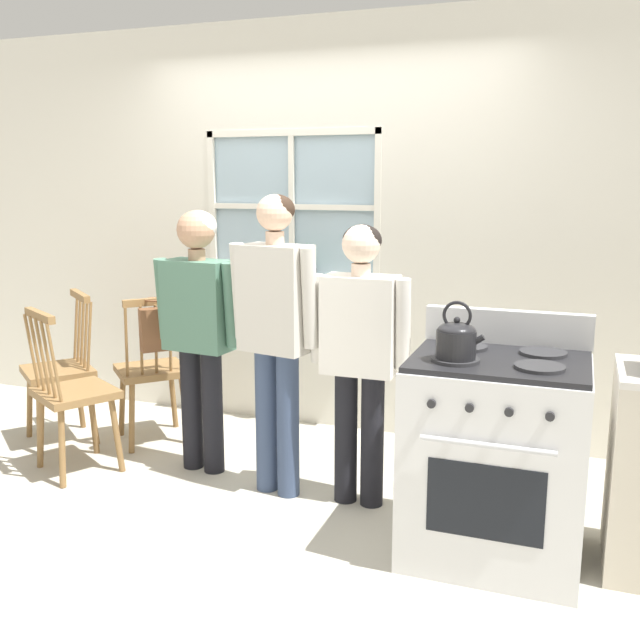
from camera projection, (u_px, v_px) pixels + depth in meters
name	position (u px, v px, depth m)	size (l,w,h in m)	color
ground_plane	(240.00, 509.00, 3.70)	(16.00, 16.00, 0.00)	#B2AD9E
wall_back	(331.00, 231.00, 4.72)	(6.40, 0.16, 2.70)	silver
chair_by_window	(152.00, 372.00, 4.58)	(0.58, 0.58, 0.97)	olive
chair_near_wall	(72.00, 395.00, 4.10)	(0.56, 0.56, 0.97)	olive
chair_center_cluster	(61.00, 372.00, 4.59)	(0.58, 0.57, 0.97)	olive
person_elderly_left	(199.00, 315.00, 4.04)	(0.54, 0.25, 1.51)	black
person_teen_center	(276.00, 320.00, 3.72)	(0.53, 0.28, 1.61)	#384766
person_adult_right	(360.00, 341.00, 3.61)	(0.53, 0.22, 1.47)	black
stove	(495.00, 455.00, 3.18)	(0.77, 0.68, 1.08)	silver
kettle	(456.00, 339.00, 3.01)	(0.21, 0.17, 0.25)	black
potted_plant	(306.00, 272.00, 4.74)	(0.15, 0.15, 0.28)	#42474C
handbag	(158.00, 328.00, 4.31)	(0.25, 0.25, 0.31)	brown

